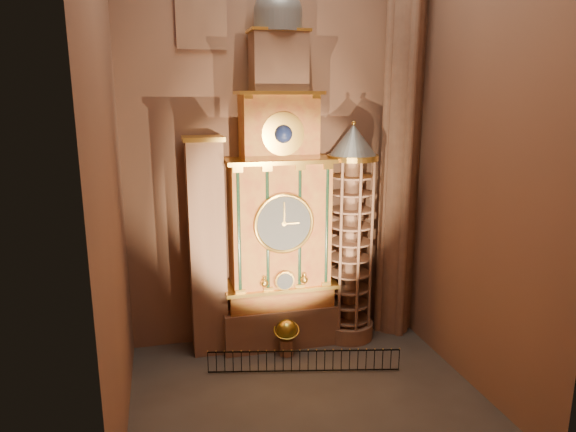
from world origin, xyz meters
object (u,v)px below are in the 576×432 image
object	(u,v)px
stair_turret	(350,236)
iron_railing	(304,361)
astronomical_clock	(279,211)
celestial_globe	(286,334)
portrait_tower	(207,247)

from	to	relation	value
stair_turret	iron_railing	xyz separation A→B (m)	(-3.13, -2.86, -4.72)
astronomical_clock	iron_railing	size ratio (longest dim) A/B	2.03
astronomical_clock	stair_turret	world-z (taller)	astronomical_clock
celestial_globe	portrait_tower	bearing A→B (deg)	158.01
portrait_tower	celestial_globe	distance (m)	5.51
celestial_globe	iron_railing	distance (m)	1.87
astronomical_clock	stair_turret	bearing A→B (deg)	-4.30
celestial_globe	iron_railing	xyz separation A→B (m)	(0.35, -1.76, -0.50)
portrait_tower	celestial_globe	world-z (taller)	portrait_tower
astronomical_clock	iron_railing	distance (m)	6.89
stair_turret	iron_railing	bearing A→B (deg)	-137.51
celestial_globe	iron_railing	world-z (taller)	celestial_globe
portrait_tower	astronomical_clock	bearing A→B (deg)	-0.29
portrait_tower	stair_turret	xyz separation A→B (m)	(6.90, -0.28, 0.12)
astronomical_clock	celestial_globe	world-z (taller)	astronomical_clock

